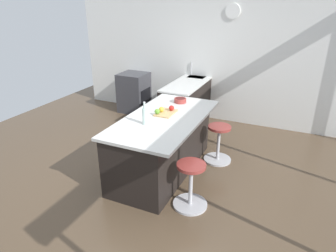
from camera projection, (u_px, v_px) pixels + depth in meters
ground_plane at (147, 173)px, 4.54m from camera, size 7.59×7.59×0.00m
interior_partition_left at (205, 55)px, 6.20m from camera, size 0.15×5.84×2.70m
sink_cabinet at (193, 100)px, 6.30m from camera, size 2.16×0.60×1.19m
oven_range at (134, 92)px, 6.85m from camera, size 0.60×0.61×0.88m
kitchen_island at (162, 144)px, 4.44m from camera, size 2.00×1.03×0.88m
stool_by_window at (218, 145)px, 4.77m from camera, size 0.44×0.44×0.61m
stool_middle at (191, 186)px, 3.72m from camera, size 0.44×0.44×0.61m
cutting_board at (166, 113)px, 4.37m from camera, size 0.36×0.24×0.02m
apple_yellow at (161, 109)px, 4.37m from camera, size 0.08×0.08×0.08m
apple_green at (157, 111)px, 4.29m from camera, size 0.08×0.08×0.08m
apple_red at (171, 108)px, 4.42m from camera, size 0.08×0.08×0.08m
water_bottle at (145, 116)px, 3.97m from camera, size 0.06×0.06×0.31m
fruit_bowl at (180, 100)px, 4.82m from camera, size 0.19×0.19×0.07m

